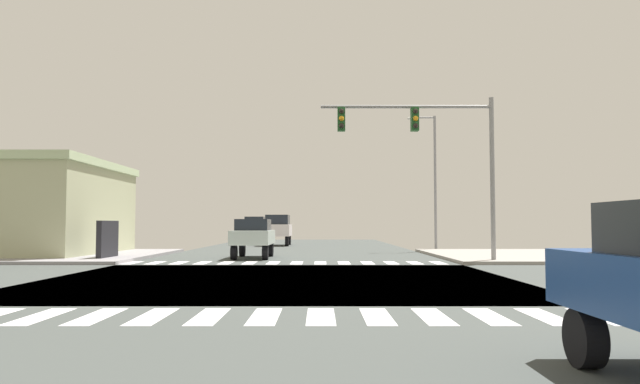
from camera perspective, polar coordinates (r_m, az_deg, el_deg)
The scene contains 10 objects.
ground at distance 18.08m, azimuth -4.06°, elevation -8.39°, with size 90.00×90.00×0.05m.
sidewalk_corner_ne at distance 32.23m, azimuth 21.42°, elevation -5.68°, with size 12.00×12.00×0.14m.
sidewalk_corner_nw at distance 33.21m, azimuth -25.61°, elevation -5.51°, with size 12.00×12.00×0.14m.
crosswalk_near at distance 10.89m, azimuth -8.10°, elevation -11.74°, with size 13.50×2.00×0.01m.
crosswalk_far at distance 25.36m, azimuth -3.48°, elevation -6.80°, with size 13.50×2.00×0.01m.
traffic_signal_mast at distance 25.86m, azimuth 10.12°, elevation 4.97°, with size 7.42×0.55×7.08m.
street_lamp at distance 37.19m, azimuth 10.54°, elevation 2.07°, with size 1.78×0.32×8.33m.
suv_queued_1 at distance 45.76m, azimuth -4.16°, elevation -3.40°, with size 1.96×4.60×2.34m.
pickup_leading_1 at distance 57.77m, azimuth -6.31°, elevation -3.43°, with size 2.00×5.10×2.35m.
sedan_middle_4 at distance 28.99m, azimuth -6.52°, elevation -4.12°, with size 1.80×4.30×1.88m.
Camera 1 is at (1.23, -17.96, 1.65)m, focal length 33.33 mm.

